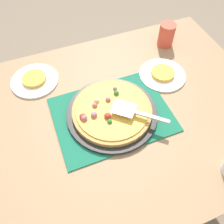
{
  "coord_description": "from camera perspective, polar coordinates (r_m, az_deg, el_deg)",
  "views": [
    {
      "loc": [
        -0.21,
        -0.53,
        1.56
      ],
      "look_at": [
        0.0,
        0.0,
        0.77
      ],
      "focal_mm": 37.57,
      "sensor_mm": 36.0,
      "label": 1
    }
  ],
  "objects": [
    {
      "name": "plate_far_right",
      "position": [
        1.17,
        -18.27,
        7.26
      ],
      "size": [
        0.22,
        0.22,
        0.01
      ],
      "primitive_type": "cylinder",
      "color": "white",
      "rests_on": "dining_table"
    },
    {
      "name": "ground_plane",
      "position": [
        1.66,
        0.0,
        -15.57
      ],
      "size": [
        8.0,
        8.0,
        0.0
      ],
      "primitive_type": "plane",
      "color": "#84705B"
    },
    {
      "name": "placemat",
      "position": [
        0.99,
        0.0,
        -0.57
      ],
      "size": [
        0.48,
        0.36,
        0.01
      ],
      "primitive_type": "cube",
      "color": "#196B4C",
      "rests_on": "dining_table"
    },
    {
      "name": "served_slice_left",
      "position": [
        1.15,
        12.27,
        9.26
      ],
      "size": [
        0.11,
        0.11,
        0.02
      ],
      "primitive_type": "cylinder",
      "color": "gold",
      "rests_on": "plate_near_left"
    },
    {
      "name": "pizza_server",
      "position": [
        0.92,
        5.71,
        0.01
      ],
      "size": [
        0.2,
        0.19,
        0.01
      ],
      "color": "silver",
      "rests_on": "pizza"
    },
    {
      "name": "dining_table",
      "position": [
        1.08,
        0.0,
        -3.97
      ],
      "size": [
        1.4,
        1.0,
        0.75
      ],
      "color": "#9E7A56",
      "rests_on": "ground_plane"
    },
    {
      "name": "pizza",
      "position": [
        0.96,
        -0.15,
        0.44
      ],
      "size": [
        0.33,
        0.33,
        0.05
      ],
      "color": "tan",
      "rests_on": "pizza_pan"
    },
    {
      "name": "pizza_pan",
      "position": [
        0.98,
        0.0,
        -0.24
      ],
      "size": [
        0.38,
        0.38,
        0.01
      ],
      "primitive_type": "cylinder",
      "color": "black",
      "rests_on": "placemat"
    },
    {
      "name": "served_slice_right",
      "position": [
        1.16,
        -18.43,
        7.7
      ],
      "size": [
        0.11,
        0.11,
        0.02
      ],
      "primitive_type": "cylinder",
      "color": "gold",
      "rests_on": "plate_far_right"
    },
    {
      "name": "cup_far",
      "position": [
        1.31,
        13.11,
        17.81
      ],
      "size": [
        0.08,
        0.08,
        0.12
      ],
      "primitive_type": "cylinder",
      "color": "#E04C38",
      "rests_on": "dining_table"
    },
    {
      "name": "plate_near_left",
      "position": [
        1.16,
        12.16,
        8.81
      ],
      "size": [
        0.22,
        0.22,
        0.01
      ],
      "primitive_type": "cylinder",
      "color": "white",
      "rests_on": "dining_table"
    }
  ]
}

